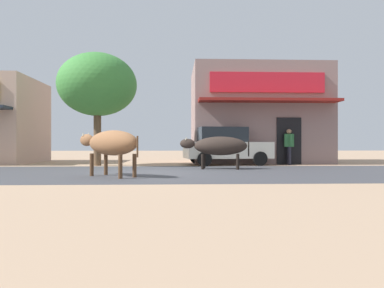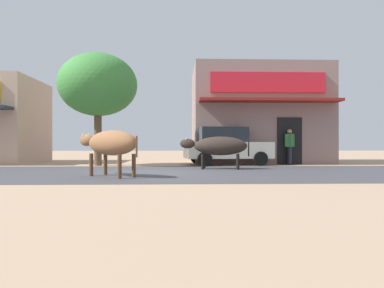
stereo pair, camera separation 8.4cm
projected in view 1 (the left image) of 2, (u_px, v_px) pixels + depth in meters
ground at (139, 173)px, 11.42m from camera, size 80.00×80.00×0.00m
asphalt_road at (139, 173)px, 11.42m from camera, size 72.00×6.76×0.00m
storefront_right_club at (257, 116)px, 18.23m from camera, size 6.44×5.24×4.70m
roadside_tree at (97, 85)px, 15.24m from camera, size 3.31×3.31×4.76m
parked_hatchback_car at (225, 146)px, 15.82m from camera, size 3.86×2.34×1.64m
cow_near_brown at (111, 143)px, 10.05m from camera, size 2.16×1.99×1.29m
cow_far_dark at (219, 146)px, 13.13m from camera, size 2.52×1.02×1.19m
pedestrian_by_shop at (289, 144)px, 15.89m from camera, size 0.44×0.61×1.57m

